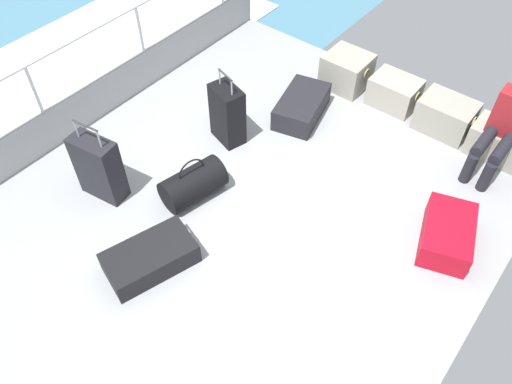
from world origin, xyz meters
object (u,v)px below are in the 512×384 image
(suitcase_1, at_px, (150,258))
(suitcase_3, at_px, (302,106))
(suitcase_2, at_px, (447,234))
(cargo_crate_3, at_px, (499,142))
(duffel_bag, at_px, (193,184))
(passenger_seated, at_px, (505,124))
(suitcase_4, at_px, (227,114))
(suitcase_0, at_px, (99,168))
(cargo_crate_2, at_px, (445,116))
(cargo_crate_1, at_px, (394,92))
(cargo_crate_0, at_px, (347,71))

(suitcase_1, bearing_deg, suitcase_3, 93.30)
(suitcase_1, distance_m, suitcase_3, 2.47)
(suitcase_2, bearing_deg, suitcase_3, 162.40)
(cargo_crate_3, height_order, duffel_bag, duffel_bag)
(passenger_seated, distance_m, suitcase_2, 1.30)
(suitcase_4, xyz_separation_m, duffel_bag, (0.28, -0.84, -0.16))
(suitcase_0, bearing_deg, suitcase_4, 72.13)
(cargo_crate_2, xyz_separation_m, suitcase_3, (-1.35, -0.78, -0.06))
(cargo_crate_1, distance_m, suitcase_1, 3.34)
(suitcase_2, height_order, suitcase_3, suitcase_2)
(cargo_crate_2, bearing_deg, duffel_bag, -121.31)
(cargo_crate_2, height_order, suitcase_2, cargo_crate_2)
(cargo_crate_0, distance_m, duffel_bag, 2.44)
(suitcase_1, relative_size, suitcase_2, 1.11)
(suitcase_1, distance_m, duffel_bag, 0.87)
(cargo_crate_0, relative_size, suitcase_4, 0.64)
(cargo_crate_1, relative_size, suitcase_3, 0.67)
(suitcase_1, relative_size, suitcase_4, 1.03)
(cargo_crate_3, xyz_separation_m, suitcase_4, (-2.36, -1.55, 0.16))
(cargo_crate_3, bearing_deg, suitcase_3, -158.87)
(passenger_seated, distance_m, suitcase_3, 2.08)
(cargo_crate_3, height_order, suitcase_1, cargo_crate_3)
(cargo_crate_1, relative_size, suitcase_0, 0.65)
(cargo_crate_1, xyz_separation_m, cargo_crate_3, (1.25, -0.07, 0.00))
(suitcase_4, bearing_deg, passenger_seated, 30.34)
(duffel_bag, bearing_deg, suitcase_0, -144.27)
(suitcase_3, distance_m, suitcase_4, 0.92)
(passenger_seated, relative_size, suitcase_0, 1.19)
(passenger_seated, distance_m, suitcase_0, 3.91)
(cargo_crate_0, xyz_separation_m, passenger_seated, (1.87, -0.21, 0.33))
(cargo_crate_1, height_order, suitcase_4, suitcase_4)
(suitcase_0, distance_m, suitcase_1, 1.05)
(suitcase_0, distance_m, suitcase_3, 2.31)
(suitcase_1, distance_m, suitcase_4, 1.77)
(passenger_seated, bearing_deg, cargo_crate_2, 161.49)
(suitcase_2, xyz_separation_m, duffel_bag, (-2.17, -0.99, 0.03))
(passenger_seated, distance_m, suitcase_4, 2.74)
(passenger_seated, bearing_deg, cargo_crate_3, 90.00)
(cargo_crate_3, height_order, suitcase_4, suitcase_4)
(duffel_bag, bearing_deg, passenger_seated, 46.82)
(suitcase_0, bearing_deg, suitcase_2, 27.53)
(suitcase_4, bearing_deg, cargo_crate_2, 42.14)
(cargo_crate_2, height_order, suitcase_3, cargo_crate_2)
(cargo_crate_1, bearing_deg, suitcase_4, -124.40)
(cargo_crate_0, relative_size, cargo_crate_2, 0.88)
(suitcase_0, xyz_separation_m, duffel_bag, (0.71, 0.51, -0.17))
(suitcase_1, xyz_separation_m, suitcase_2, (1.90, 1.82, 0.02))
(cargo_crate_2, distance_m, suitcase_4, 2.36)
(cargo_crate_0, height_order, suitcase_3, cargo_crate_0)
(cargo_crate_2, height_order, passenger_seated, passenger_seated)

